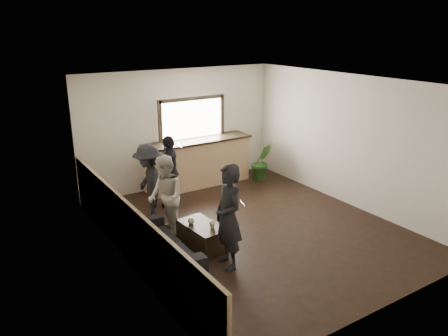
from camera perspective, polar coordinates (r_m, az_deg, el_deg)
ground at (r=8.54m, az=3.78°, el=-7.85°), size 5.00×6.00×0.01m
room_shell at (r=7.61m, az=-0.48°, el=0.80°), size 5.01×6.01×2.80m
bar_counter at (r=10.58m, az=-3.45°, el=1.08°), size 2.70×0.68×2.13m
sofa at (r=7.44m, az=-8.17°, el=-9.75°), size 0.82×1.96×0.56m
coffee_table at (r=7.82m, az=-2.86°, el=-8.76°), size 0.59×0.96×0.41m
cup_a at (r=7.75m, az=-4.32°, el=-6.97°), size 0.15×0.15×0.09m
cup_b at (r=7.60m, az=-1.54°, el=-7.43°), size 0.14×0.14×0.10m
potted_plant at (r=11.02m, az=4.92°, el=0.83°), size 0.59×0.51×0.95m
person_a at (r=6.91m, az=0.57°, el=-6.43°), size 0.52×0.68×1.73m
person_b at (r=8.03m, az=-7.67°, el=-3.75°), size 0.68×0.82×1.53m
person_c at (r=8.66m, az=-9.76°, el=-2.05°), size 0.73×1.10×1.58m
person_d at (r=9.37m, az=-7.07°, el=-0.40°), size 0.86×0.96×1.56m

